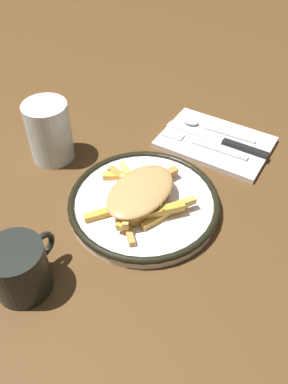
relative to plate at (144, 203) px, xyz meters
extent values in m
plane|color=#503419|center=(0.00, 0.00, -0.01)|extent=(2.60, 2.60, 0.00)
cylinder|color=white|center=(0.00, 0.00, 0.00)|extent=(0.25, 0.25, 0.02)
torus|color=black|center=(0.00, 0.00, 0.00)|extent=(0.25, 0.25, 0.01)
cube|color=gold|center=(-0.02, -0.04, 0.02)|extent=(0.08, 0.06, 0.01)
cube|color=orange|center=(0.02, 0.06, 0.01)|extent=(0.02, 0.07, 0.01)
cube|color=#E3C962|center=(0.00, 0.01, 0.01)|extent=(0.07, 0.03, 0.01)
cube|color=gold|center=(0.03, -0.01, 0.01)|extent=(0.08, 0.07, 0.01)
cube|color=#E1B65B|center=(0.00, 0.03, 0.01)|extent=(0.08, 0.05, 0.01)
cube|color=#ECB55F|center=(0.02, 0.01, 0.02)|extent=(0.02, 0.09, 0.01)
cube|color=#CD8338|center=(0.05, 0.00, 0.02)|extent=(0.07, 0.03, 0.01)
cube|color=gold|center=(0.01, -0.06, 0.02)|extent=(0.06, 0.04, 0.01)
cube|color=#E3C661|center=(0.01, 0.01, 0.01)|extent=(0.06, 0.08, 0.01)
cube|color=#E1B264|center=(0.00, 0.02, 0.01)|extent=(0.07, 0.07, 0.01)
cube|color=gold|center=(-0.06, 0.03, 0.01)|extent=(0.06, 0.05, 0.01)
cube|color=#EEC865|center=(0.03, 0.05, 0.01)|extent=(0.05, 0.07, 0.01)
cube|color=gold|center=(-0.05, -0.02, 0.01)|extent=(0.06, 0.05, 0.01)
cube|color=gold|center=(0.03, 0.06, 0.01)|extent=(0.06, 0.07, 0.01)
cube|color=#F5BA53|center=(0.00, 0.00, 0.01)|extent=(0.06, 0.03, 0.01)
cube|color=gold|center=(-0.04, 0.01, 0.01)|extent=(0.02, 0.07, 0.01)
cube|color=gold|center=(0.00, 0.00, 0.02)|extent=(0.03, 0.07, 0.01)
cube|color=#D9B852|center=(0.00, -0.01, 0.01)|extent=(0.09, 0.02, 0.01)
cube|color=#C3883D|center=(-0.06, -0.01, 0.01)|extent=(0.05, 0.06, 0.01)
cube|color=#EEC65B|center=(0.01, 0.00, 0.01)|extent=(0.08, 0.02, 0.01)
cube|color=gold|center=(-0.04, 0.00, 0.02)|extent=(0.09, 0.04, 0.01)
cube|color=#E4B663|center=(0.00, 0.03, 0.01)|extent=(0.06, 0.04, 0.01)
cube|color=gold|center=(-0.01, -0.05, 0.01)|extent=(0.08, 0.03, 0.01)
cube|color=#E8B955|center=(-0.05, 0.00, 0.03)|extent=(0.07, 0.05, 0.01)
cube|color=gold|center=(0.01, -0.01, 0.01)|extent=(0.10, 0.02, 0.01)
cube|color=#E8B951|center=(-0.01, 0.01, 0.01)|extent=(0.04, 0.07, 0.01)
ellipsoid|color=tan|center=(-0.01, 0.00, 0.04)|extent=(0.14, 0.09, 0.02)
cube|color=#347137|center=(0.00, 0.00, 0.04)|extent=(0.00, 0.00, 0.00)
cube|color=#3C5C20|center=(-0.02, -0.05, 0.04)|extent=(0.00, 0.00, 0.00)
cube|color=#235B2B|center=(-0.01, -0.02, 0.04)|extent=(0.00, 0.00, 0.00)
cube|color=#347532|center=(-0.02, -0.03, 0.04)|extent=(0.00, 0.00, 0.00)
cube|color=#295F35|center=(0.02, -0.02, 0.04)|extent=(0.00, 0.00, 0.00)
cube|color=silver|center=(0.22, -0.02, -0.01)|extent=(0.16, 0.22, 0.01)
cube|color=silver|center=(0.19, -0.04, 0.00)|extent=(0.02, 0.11, 0.01)
cube|color=silver|center=(0.18, 0.06, 0.00)|extent=(0.03, 0.05, 0.00)
cube|color=black|center=(0.22, -0.08, 0.00)|extent=(0.02, 0.09, 0.01)
cube|color=silver|center=(0.22, 0.03, 0.00)|extent=(0.03, 0.12, 0.00)
cube|color=silver|center=(0.25, -0.03, 0.00)|extent=(0.02, 0.10, 0.00)
ellipsoid|color=silver|center=(0.24, 0.05, 0.00)|extent=(0.03, 0.03, 0.01)
cylinder|color=silver|center=(0.01, 0.22, 0.04)|extent=(0.08, 0.08, 0.11)
cylinder|color=black|center=(-0.22, 0.05, 0.03)|extent=(0.08, 0.08, 0.08)
torus|color=black|center=(-0.17, 0.05, 0.03)|extent=(0.04, 0.01, 0.04)
camera|label=1|loc=(-0.36, -0.26, 0.47)|focal=36.68mm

